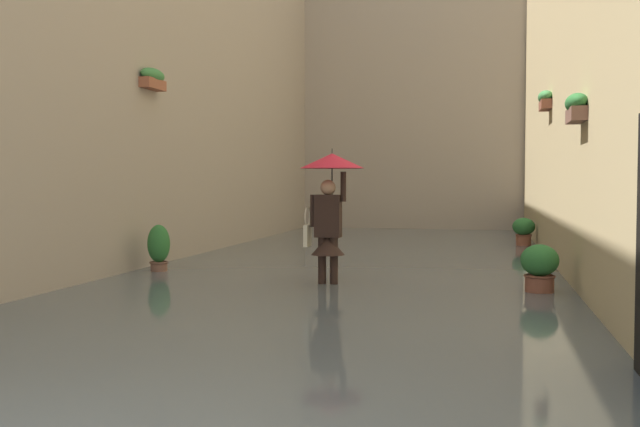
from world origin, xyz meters
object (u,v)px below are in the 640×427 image
at_px(person_wading, 330,195).
at_px(potted_plant_far_left, 524,232).
at_px(potted_plant_near_right, 159,249).
at_px(potted_plant_near_left, 540,270).

relative_size(person_wading, potted_plant_far_left, 2.66).
bearing_deg(person_wading, potted_plant_far_left, -113.34).
height_order(person_wading, potted_plant_far_left, person_wading).
distance_m(potted_plant_far_left, potted_plant_near_right, 9.03).
height_order(potted_plant_far_left, potted_plant_near_right, potted_plant_near_right).
relative_size(potted_plant_far_left, potted_plant_near_left, 1.01).
distance_m(person_wading, potted_plant_near_right, 3.40).
relative_size(person_wading, potted_plant_near_left, 2.68).
xyz_separation_m(potted_plant_far_left, potted_plant_near_left, (0.18, 7.42, -0.03)).
xyz_separation_m(potted_plant_far_left, potted_plant_near_right, (6.31, 6.46, 0.04)).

